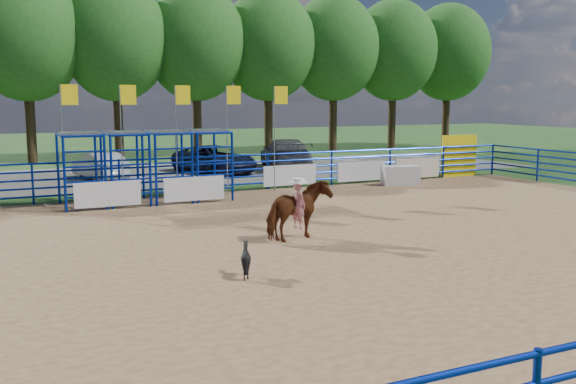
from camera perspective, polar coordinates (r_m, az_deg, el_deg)
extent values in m
plane|color=#325923|center=(16.28, 2.51, -4.93)|extent=(120.00, 120.00, 0.00)
cube|color=#A07850|center=(16.28, 2.51, -4.89)|extent=(30.00, 20.00, 0.02)
cube|color=gray|center=(32.10, -11.75, 1.50)|extent=(40.00, 10.00, 0.01)
cube|color=silver|center=(28.02, 9.95, 1.46)|extent=(1.70, 1.15, 0.83)
imported|color=#5B2A12|center=(16.86, 0.92, -1.68)|extent=(2.02, 1.36, 1.56)
imported|color=#B61A33|center=(16.74, 0.93, 0.91)|extent=(0.42, 0.52, 1.24)
cylinder|color=white|center=(16.67, 0.93, 3.13)|extent=(0.54, 0.54, 0.12)
imported|color=black|center=(13.57, -3.78, -6.00)|extent=(0.84, 0.81, 0.72)
imported|color=#9D9FA5|center=(30.72, -16.37, 2.23)|extent=(2.12, 4.04, 1.27)
imported|color=#161A39|center=(32.42, -6.53, 2.91)|extent=(3.75, 5.39, 1.37)
imported|color=#59595C|center=(34.15, -0.22, 3.43)|extent=(3.69, 5.89, 1.59)
cube|color=white|center=(22.31, -15.71, -0.18)|extent=(2.20, 0.04, 0.85)
cube|color=white|center=(22.98, -8.32, 0.29)|extent=(2.20, 0.04, 0.85)
cube|color=white|center=(26.73, 0.18, 1.51)|extent=(2.40, 0.04, 0.85)
cube|color=white|center=(28.40, 6.57, 1.85)|extent=(2.40, 0.04, 0.85)
cube|color=beige|center=(30.08, 11.44, 2.10)|extent=(2.40, 0.04, 0.90)
cube|color=yellow|center=(31.70, 14.95, 3.12)|extent=(2.00, 0.12, 2.00)
cylinder|color=#3F2B19|center=(40.11, -21.92, 5.84)|extent=(0.56, 0.56, 4.80)
ellipsoid|color=#24561B|center=(40.27, -22.33, 13.19)|extent=(6.40, 6.40, 7.36)
cylinder|color=#3F2B19|center=(40.72, -14.85, 6.19)|extent=(0.56, 0.56, 4.80)
ellipsoid|color=#24561B|center=(40.87, -15.12, 13.44)|extent=(6.40, 6.40, 7.36)
cylinder|color=#3F2B19|center=(41.91, -8.07, 6.44)|extent=(0.56, 0.56, 4.80)
ellipsoid|color=#24561B|center=(42.06, -8.22, 13.48)|extent=(6.40, 6.40, 7.36)
cylinder|color=#3F2B19|center=(43.65, -1.75, 6.59)|extent=(0.56, 0.56, 4.80)
ellipsoid|color=#24561B|center=(43.80, -1.78, 13.36)|extent=(6.40, 6.40, 7.36)
cylinder|color=#3F2B19|center=(45.87, 4.02, 6.66)|extent=(0.56, 0.56, 4.80)
ellipsoid|color=#24561B|center=(46.01, 4.09, 13.10)|extent=(6.40, 6.40, 7.36)
cylinder|color=#3F2B19|center=(48.51, 9.22, 6.67)|extent=(0.56, 0.56, 4.80)
ellipsoid|color=#24561B|center=(48.64, 9.37, 12.75)|extent=(6.40, 6.40, 7.36)
cylinder|color=#3F2B19|center=(51.50, 13.85, 6.62)|extent=(0.56, 0.56, 4.80)
ellipsoid|color=#24561B|center=(51.62, 14.05, 12.35)|extent=(6.40, 6.40, 7.36)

